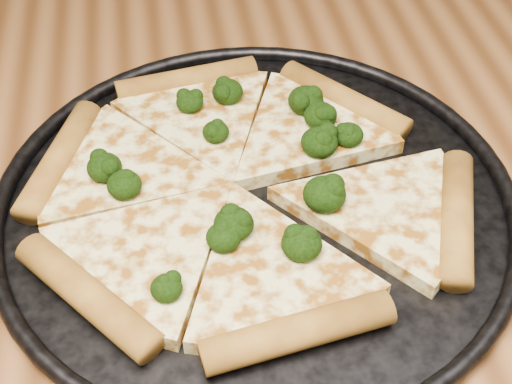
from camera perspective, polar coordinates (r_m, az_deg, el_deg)
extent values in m
cube|color=brown|center=(0.50, -7.47, -10.21)|extent=(1.20, 0.90, 0.04)
cylinder|color=black|center=(0.54, 0.00, -0.98)|extent=(0.38, 0.38, 0.01)
torus|color=black|center=(0.53, 0.00, -0.46)|extent=(0.39, 0.39, 0.01)
cylinder|color=#B47D2D|center=(0.62, 6.96, 7.24)|extent=(0.10, 0.11, 0.02)
cylinder|color=#B47D2D|center=(0.64, -5.48, 8.79)|extent=(0.13, 0.04, 0.02)
cylinder|color=#B47D2D|center=(0.58, -15.27, 2.52)|extent=(0.07, 0.12, 0.02)
cylinder|color=#B47D2D|center=(0.48, -13.21, -7.96)|extent=(0.10, 0.11, 0.02)
cylinder|color=#B47D2D|center=(0.45, 3.34, -10.99)|extent=(0.13, 0.04, 0.02)
cylinder|color=#B47D2D|center=(0.53, 15.59, -1.91)|extent=(0.07, 0.12, 0.02)
ellipsoid|color=black|center=(0.57, 7.35, 4.52)|extent=(0.02, 0.02, 0.02)
ellipsoid|color=black|center=(0.60, 3.96, 7.23)|extent=(0.03, 0.03, 0.02)
ellipsoid|color=black|center=(0.53, -10.38, 0.57)|extent=(0.03, 0.03, 0.02)
ellipsoid|color=black|center=(0.59, 4.38, 6.82)|extent=(0.02, 0.02, 0.02)
ellipsoid|color=black|center=(0.60, -5.27, 7.12)|extent=(0.02, 0.02, 0.02)
ellipsoid|color=black|center=(0.61, -2.27, 7.94)|extent=(0.03, 0.03, 0.02)
ellipsoid|color=black|center=(0.57, -3.21, 4.77)|extent=(0.02, 0.02, 0.02)
ellipsoid|color=black|center=(0.49, -2.59, -3.59)|extent=(0.02, 0.02, 0.02)
ellipsoid|color=black|center=(0.49, -1.78, -2.55)|extent=(0.03, 0.03, 0.02)
ellipsoid|color=black|center=(0.55, -11.91, 1.93)|extent=(0.03, 0.03, 0.02)
ellipsoid|color=black|center=(0.51, 5.44, -0.18)|extent=(0.03, 0.03, 0.02)
ellipsoid|color=black|center=(0.46, -7.10, -7.57)|extent=(0.02, 0.02, 0.02)
ellipsoid|color=black|center=(0.56, 5.04, 3.94)|extent=(0.03, 0.03, 0.02)
ellipsoid|color=black|center=(0.48, 3.63, -4.10)|extent=(0.03, 0.03, 0.02)
ellipsoid|color=black|center=(0.58, 5.11, 6.04)|extent=(0.03, 0.03, 0.02)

